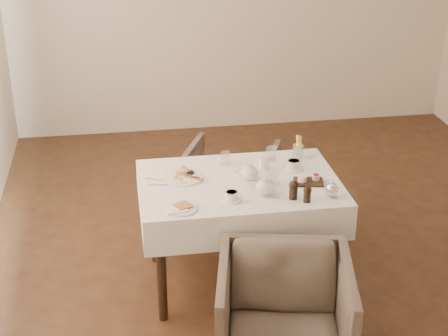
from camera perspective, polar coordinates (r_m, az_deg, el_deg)
table at (r=4.43m, az=1.26°, el=-2.48°), size 1.28×0.88×0.75m
armchair_near at (r=3.88m, az=5.01°, el=-12.25°), size 0.86×0.88×0.68m
armchair_far at (r=5.31m, az=0.51°, el=-1.49°), size 0.89×0.90×0.63m
breakfast_plate at (r=4.44m, az=-3.41°, el=-0.69°), size 0.27×0.27×0.03m
side_plate at (r=4.05m, az=-3.65°, el=-3.38°), size 0.19×0.19×0.02m
teapot_centre at (r=4.38m, az=2.11°, el=-0.26°), size 0.18×0.16×0.12m
teapot_front at (r=4.19m, az=3.50°, el=-1.45°), size 0.18×0.15×0.13m
creamer at (r=4.55m, az=3.34°, el=0.47°), size 0.07×0.07×0.08m
teacup_near at (r=4.14m, az=0.64°, el=-2.38°), size 0.12×0.12×0.06m
teacup_far at (r=4.55m, az=5.81°, el=0.22°), size 0.13×0.13×0.07m
glass_left at (r=4.60m, az=0.10°, el=0.83°), size 0.08×0.08×0.09m
glass_mid at (r=4.34m, az=4.07°, el=-0.71°), size 0.09×0.09×0.10m
glass_right at (r=4.67m, az=3.94°, el=1.19°), size 0.07×0.07×0.09m
condiment_board at (r=4.39m, az=7.01°, el=-1.06°), size 0.21×0.16×0.05m
pepper_mill_left at (r=4.16m, az=5.80°, el=-1.80°), size 0.06×0.06×0.12m
pepper_mill_right at (r=4.14m, az=6.94°, el=-2.17°), size 0.06×0.06×0.10m
silver_pot at (r=4.22m, az=8.95°, el=-1.71°), size 0.12×0.11×0.11m
fries_cup at (r=4.72m, az=6.18°, el=1.66°), size 0.08×0.08×0.16m
cutlery_fork at (r=4.41m, az=-5.34°, el=-1.03°), size 0.19×0.11×0.00m
cutlery_knife at (r=4.34m, az=-4.92°, el=-1.44°), size 0.20×0.06×0.00m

